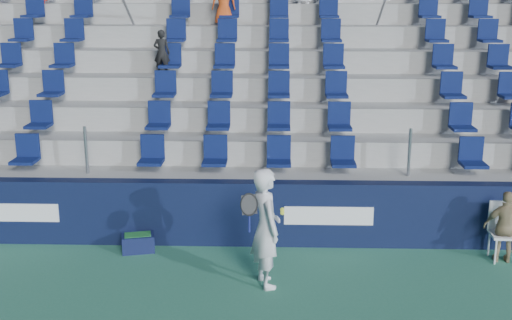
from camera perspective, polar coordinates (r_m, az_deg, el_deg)
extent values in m
cube|color=#0E1534|center=(11.75, -0.93, -4.74)|extent=(24.00, 0.30, 1.20)
cube|color=white|center=(11.62, 6.47, -4.96)|extent=(1.60, 0.02, 0.34)
cube|color=#9B9B96|center=(12.29, -0.80, -3.83)|extent=(24.00, 0.85, 1.20)
cube|color=#9B9B96|center=(13.02, -0.64, -1.59)|extent=(24.00, 0.85, 1.70)
cube|color=#9B9B96|center=(13.78, -0.50, 0.42)|extent=(24.00, 0.85, 2.20)
cube|color=#9B9B96|center=(14.54, -0.37, 2.21)|extent=(24.00, 0.85, 2.70)
cube|color=#9B9B96|center=(15.32, -0.25, 3.83)|extent=(24.00, 0.85, 3.20)
cube|color=#9B9B96|center=(16.11, -0.15, 5.28)|extent=(24.00, 0.85, 3.70)
cube|color=#9B9B96|center=(16.91, -0.05, 6.60)|extent=(24.00, 0.85, 4.20)
cube|color=#9B9B96|center=(17.72, 0.04, 7.80)|extent=(24.00, 0.85, 4.70)
cube|color=#9B9B96|center=(18.53, 0.12, 8.90)|extent=(24.00, 0.85, 5.20)
cube|color=#9B9B96|center=(19.16, 0.18, 10.60)|extent=(24.00, 0.50, 6.20)
cube|color=#0B1645|center=(12.02, -0.82, 0.46)|extent=(16.05, 0.50, 0.70)
cube|color=#0B1645|center=(12.73, -0.66, 3.59)|extent=(16.05, 0.50, 0.70)
cube|color=#0B1645|center=(13.48, -0.51, 6.39)|extent=(16.05, 0.50, 0.70)
cube|color=#0B1645|center=(14.26, -0.38, 8.89)|extent=(16.05, 0.50, 0.70)
cube|color=#0B1645|center=(15.07, -0.26, 11.12)|extent=(16.05, 0.50, 0.70)
cube|color=#0B1645|center=(15.89, -0.15, 13.13)|extent=(16.05, 0.50, 0.70)
imported|color=black|center=(14.41, -8.37, 9.41)|extent=(0.39, 0.27, 1.01)
imported|color=#C64617|center=(15.87, -2.89, 13.96)|extent=(0.62, 0.45, 1.17)
imported|color=silver|center=(10.04, 0.89, -6.05)|extent=(0.66, 0.81, 1.92)
cylinder|color=navy|center=(9.76, -0.60, -5.65)|extent=(0.03, 0.03, 0.28)
torus|color=black|center=(9.66, -0.61, -3.98)|extent=(0.30, 0.17, 0.28)
plane|color=#262626|center=(9.66, -0.61, -3.98)|extent=(0.30, 0.16, 0.29)
sphere|color=#C9D531|center=(9.75, 2.35, -4.72)|extent=(0.07, 0.07, 0.07)
sphere|color=#C9D531|center=(9.79, 2.35, -4.44)|extent=(0.07, 0.07, 0.07)
cube|color=white|center=(11.90, 21.17, -6.24)|extent=(0.47, 0.47, 0.04)
cube|color=white|center=(11.99, 20.97, -4.66)|extent=(0.44, 0.07, 0.55)
cylinder|color=white|center=(11.77, 20.52, -7.68)|extent=(0.03, 0.03, 0.44)
cylinder|color=white|center=(12.08, 19.99, -7.03)|extent=(0.03, 0.03, 0.44)
cylinder|color=white|center=(12.20, 21.59, -6.98)|extent=(0.03, 0.03, 0.44)
imported|color=tan|center=(11.80, 21.33, -5.57)|extent=(0.78, 0.42, 1.26)
cube|color=#10163B|center=(11.78, -10.44, -7.26)|extent=(0.64, 0.50, 0.31)
cube|color=#1E662D|center=(11.75, -10.45, -6.93)|extent=(0.52, 0.37, 0.19)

